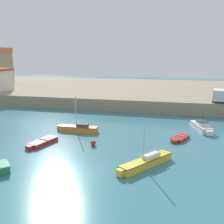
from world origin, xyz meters
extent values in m
plane|color=teal|center=(0.00, 0.00, 0.00)|extent=(200.00, 200.00, 0.00)
cube|color=gray|center=(0.00, 45.51, 1.11)|extent=(120.00, 40.00, 2.22)
cube|color=red|center=(-6.30, 6.74, 0.26)|extent=(2.28, 3.92, 0.53)
cube|color=red|center=(-6.87, 4.67, 0.26)|extent=(0.87, 0.78, 0.45)
cube|color=white|center=(-6.30, 6.74, 0.49)|extent=(2.30, 3.96, 0.07)
cube|color=#997F5B|center=(-6.30, 6.74, 0.57)|extent=(1.15, 0.50, 0.08)
cube|color=black|center=(-5.77, 8.64, 0.31)|extent=(0.25, 0.25, 0.36)
cube|color=white|center=(12.22, 17.29, 0.38)|extent=(2.96, 5.24, 0.75)
cube|color=white|center=(13.03, 14.56, 0.38)|extent=(1.05, 0.94, 0.64)
cube|color=black|center=(12.22, 17.29, 0.71)|extent=(2.99, 5.29, 0.07)
cube|color=silver|center=(12.29, 17.05, 1.00)|extent=(1.65, 2.02, 0.49)
cube|color=#2D333D|center=(12.29, 17.05, 1.28)|extent=(1.77, 2.18, 0.08)
cylinder|color=black|center=(12.29, 17.05, 1.77)|extent=(0.04, 0.04, 0.90)
cube|color=red|center=(9.35, 12.22, 0.21)|extent=(2.32, 3.03, 0.43)
cube|color=red|center=(8.68, 10.70, 0.21)|extent=(0.91, 0.84, 0.36)
cube|color=white|center=(9.35, 12.22, 0.39)|extent=(2.34, 3.06, 0.07)
cube|color=#997F5B|center=(9.35, 12.22, 0.47)|extent=(1.11, 0.64, 0.08)
cube|color=yellow|center=(6.14, 3.38, 0.36)|extent=(4.53, 5.69, 0.72)
cube|color=yellow|center=(4.19, 0.66, 0.36)|extent=(0.81, 0.79, 0.61)
cube|color=black|center=(6.14, 3.38, 0.68)|extent=(4.57, 5.74, 0.07)
cylinder|color=silver|center=(5.87, 3.00, 2.48)|extent=(0.10, 0.10, 3.51)
cylinder|color=silver|center=(6.59, 4.00, 1.27)|extent=(1.68, 2.30, 0.08)
cube|color=silver|center=(6.50, 3.88, 0.90)|extent=(1.73, 1.97, 0.36)
cube|color=orange|center=(-3.95, 12.40, 0.38)|extent=(5.08, 1.25, 0.76)
cube|color=orange|center=(-6.77, 12.38, 0.38)|extent=(0.55, 0.67, 0.64)
cube|color=black|center=(-3.95, 12.40, 0.72)|extent=(5.13, 1.26, 0.07)
cylinder|color=silver|center=(-4.34, 12.39, 2.85)|extent=(0.10, 0.10, 4.19)
cylinder|color=silver|center=(-3.32, 12.40, 1.31)|extent=(2.28, 0.09, 0.08)
cube|color=#333842|center=(-3.45, 12.40, 0.94)|extent=(1.53, 0.86, 0.36)
sphere|color=red|center=(-0.44, 7.57, 0.32)|extent=(0.64, 0.64, 0.64)
cube|color=silver|center=(15.86, 27.22, 3.52)|extent=(2.57, 3.48, 1.80)
cube|color=silver|center=(16.18, 29.24, 3.32)|extent=(2.18, 1.59, 1.40)
cube|color=#334756|center=(16.25, 29.69, 3.52)|extent=(1.80, 0.40, 0.70)
cylinder|color=black|center=(15.22, 29.29, 2.62)|extent=(0.40, 0.83, 0.80)
cylinder|color=black|center=(14.86, 26.97, 2.62)|extent=(0.40, 0.83, 0.80)
camera|label=1|loc=(8.32, -19.72, 10.34)|focal=42.00mm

